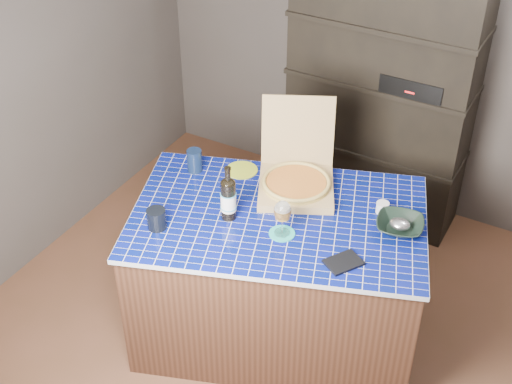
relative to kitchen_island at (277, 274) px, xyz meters
The scene contains 14 objects.
room 0.83m from the kitchen_island, 76.32° to the right, with size 3.50×3.50×3.50m.
shelving_unit 1.47m from the kitchen_island, 88.39° to the left, with size 1.20×0.41×1.80m.
kitchen_island is the anchor object (origin of this frame).
pizza_box 0.56m from the kitchen_island, 95.73° to the left, with size 0.58×0.63×0.45m.
mead_bottle 0.61m from the kitchen_island, 147.66° to the right, with size 0.09×0.09×0.32m.
teal_trivet 0.46m from the kitchen_island, 55.63° to the right, with size 0.14×0.14×0.01m, color teal.
wine_glass 0.59m from the kitchen_island, 55.63° to the right, with size 0.09×0.09×0.20m.
tumbler 0.80m from the kitchen_island, 142.01° to the right, with size 0.10×0.10×0.11m, color black.
dvd_case 0.65m from the kitchen_island, 21.89° to the right, with size 0.12×0.17×0.01m, color black.
bowl 0.78m from the kitchen_island, 17.96° to the left, with size 0.24×0.24×0.06m, color black.
foil_contents 0.79m from the kitchen_island, 17.96° to the left, with size 0.11×0.09×0.05m, color #B2B3BE.
white_jar 0.72m from the kitchen_island, 32.23° to the left, with size 0.07×0.07×0.06m, color silver.
navy_cup 0.80m from the kitchen_island, 167.18° to the left, with size 0.09×0.09×0.14m, color black.
green_trivet 0.63m from the kitchen_island, 144.63° to the left, with size 0.19×0.19×0.01m, color #9EB125.
Camera 1 is at (1.31, -2.52, 3.19)m, focal length 50.00 mm.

